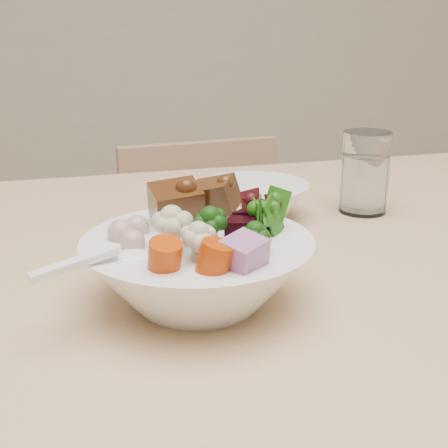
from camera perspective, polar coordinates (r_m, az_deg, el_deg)
The scene contains 5 objects.
chair_far at distance 1.36m, azimuth -0.82°, elevation -7.37°, with size 0.41×0.41×0.77m.
food_bowl at distance 0.55m, azimuth -2.27°, elevation -3.85°, with size 0.20×0.20×0.11m.
soup_spoon at distance 0.50m, azimuth -9.71°, elevation -3.22°, with size 0.10×0.05×0.02m.
water_glass at distance 0.82m, azimuth 12.74°, elevation 4.33°, with size 0.06×0.06×0.10m.
side_bowl at distance 0.78m, azimuth 2.78°, elevation 2.11°, with size 0.14×0.14×0.05m, color white, non-canonical shape.
Camera 1 is at (-0.22, -0.39, 1.03)m, focal length 50.00 mm.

